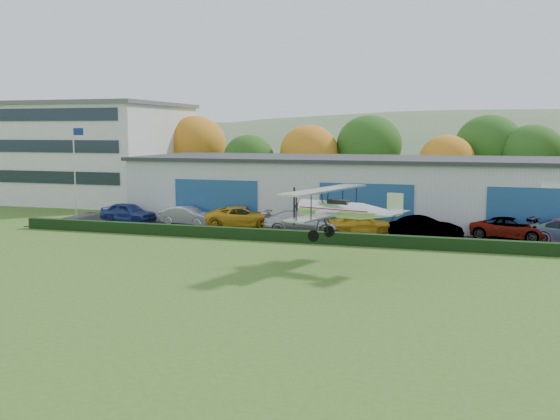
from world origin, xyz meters
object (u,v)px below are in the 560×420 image
(biplane, at_px, (340,208))
(car_2, at_px, (244,217))
(car_3, at_px, (303,222))
(flagpole, at_px, (75,163))
(car_1, at_px, (188,216))
(car_5, at_px, (426,228))
(car_0, at_px, (128,213))
(office_block, at_px, (83,152))
(car_4, at_px, (361,223))
(car_6, at_px, (511,228))
(hangar, at_px, (378,189))

(biplane, bearing_deg, car_2, 147.47)
(car_2, xyz_separation_m, biplane, (9.94, -11.43, 2.39))
(car_3, bearing_deg, flagpole, 77.60)
(car_1, bearing_deg, car_5, -86.00)
(biplane, bearing_deg, car_0, 167.18)
(office_block, bearing_deg, car_3, -28.16)
(car_2, height_order, car_5, car_2)
(flagpole, xyz_separation_m, car_4, (24.80, -1.63, -3.91))
(car_1, relative_size, biplane, 0.59)
(car_0, distance_m, car_2, 9.89)
(car_0, height_order, car_1, car_0)
(car_4, bearing_deg, car_2, 68.33)
(car_6, bearing_deg, car_4, 108.08)
(car_2, distance_m, car_3, 5.38)
(car_0, relative_size, car_4, 0.98)
(biplane, bearing_deg, car_4, 110.15)
(flagpole, bearing_deg, car_4, -3.76)
(car_3, distance_m, car_4, 4.17)
(car_6, bearing_deg, car_3, 109.57)
(flagpole, xyz_separation_m, car_1, (10.96, -1.14, -3.99))
(hangar, height_order, office_block, office_block)
(flagpole, height_order, car_5, flagpole)
(car_2, relative_size, biplane, 0.76)
(car_2, xyz_separation_m, car_4, (9.25, -0.72, 0.01))
(car_4, bearing_deg, biplane, 166.51)
(flagpole, bearing_deg, car_1, -5.96)
(car_1, distance_m, car_6, 24.09)
(car_6, bearing_deg, biplane, 153.11)
(car_2, distance_m, car_6, 19.49)
(car_2, bearing_deg, car_5, -110.90)
(hangar, bearing_deg, car_2, -143.57)
(car_0, bearing_deg, flagpole, 86.77)
(car_1, bearing_deg, office_block, 61.08)
(hangar, xyz_separation_m, car_3, (-4.17, -8.41, -1.77))
(hangar, bearing_deg, car_1, -152.90)
(car_2, bearing_deg, office_block, 44.47)
(car_1, relative_size, car_6, 0.84)
(car_1, relative_size, car_3, 0.78)
(car_0, bearing_deg, office_block, 53.04)
(office_block, bearing_deg, car_4, -23.96)
(car_5, bearing_deg, car_1, 64.32)
(flagpole, bearing_deg, office_block, 121.97)
(car_4, bearing_deg, office_block, 48.85)
(car_2, bearing_deg, biplane, -154.08)
(car_1, height_order, car_6, car_6)
(car_5, bearing_deg, car_4, 59.52)
(car_1, height_order, car_4, car_4)
(flagpole, bearing_deg, biplane, -25.82)
(flagpole, relative_size, car_1, 1.77)
(office_block, xyz_separation_m, flagpole, (8.12, -13.00, -0.43))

